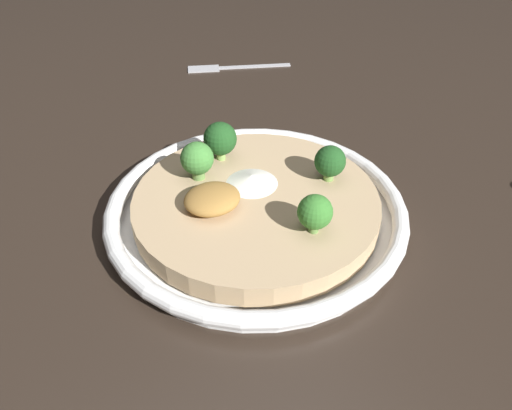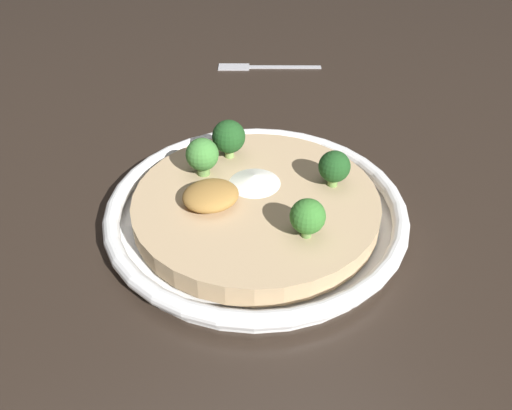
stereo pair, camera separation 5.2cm
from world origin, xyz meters
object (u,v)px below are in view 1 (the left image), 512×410
risotto_bowl (256,208)px  fork_utensil (228,67)px  broccoli_front_right (197,159)px  broccoli_back_left (330,162)px  broccoli_back (315,212)px  broccoli_front (222,139)px

risotto_bowl → fork_utensil: (-0.15, -0.38, -0.01)m
broccoli_front_right → broccoli_back_left: bearing=149.5°
broccoli_front_right → fork_utensil: 0.37m
broccoli_front_right → fork_utensil: bearing=-121.4°
risotto_bowl → broccoli_back: broccoli_back is taller
broccoli_front → broccoli_front_right: broccoli_front is taller
risotto_bowl → broccoli_front: bearing=-91.5°
broccoli_back → broccoli_back_left: bearing=-134.8°
broccoli_front_right → broccoli_back_left: 0.14m
risotto_bowl → broccoli_front: 0.09m
broccoli_back → broccoli_back_left: (-0.06, -0.06, -0.00)m
broccoli_front_right → fork_utensil: (-0.19, -0.32, -0.05)m
risotto_bowl → broccoli_front: (-0.00, -0.08, 0.04)m
risotto_bowl → broccoli_front: broccoli_front is taller
risotto_bowl → broccoli_front_right: 0.08m
broccoli_front_right → risotto_bowl: bearing=122.4°
fork_utensil → risotto_bowl: bearing=89.9°
broccoli_front → broccoli_back: bearing=96.9°
risotto_bowl → broccoli_back_left: 0.09m
broccoli_back_left → fork_utensil: broccoli_back_left is taller
broccoli_front → broccoli_back: size_ratio=1.13×
broccoli_front → broccoli_back_left: broccoli_front is taller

